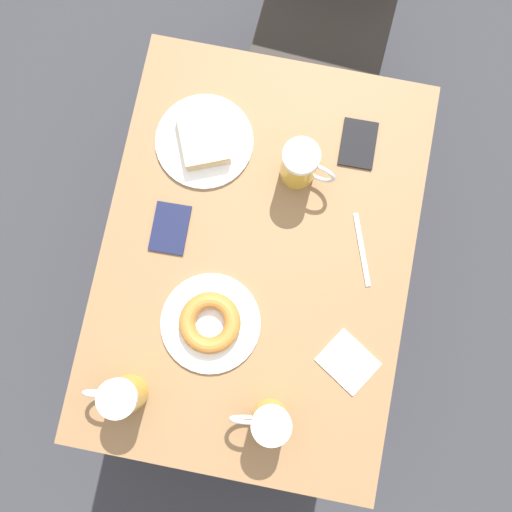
# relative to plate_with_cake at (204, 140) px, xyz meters

# --- Properties ---
(ground_plane) EXTENTS (8.00, 8.00, 0.00)m
(ground_plane) POSITION_rel_plate_with_cake_xyz_m (0.19, -0.27, -0.73)
(ground_plane) COLOR #333338
(table) EXTENTS (0.77, 1.06, 0.71)m
(table) POSITION_rel_plate_with_cake_xyz_m (0.19, -0.27, -0.08)
(table) COLOR olive
(table) RESTS_ON ground_plane
(plate_with_cake) EXTENTS (0.25, 0.25, 0.05)m
(plate_with_cake) POSITION_rel_plate_with_cake_xyz_m (0.00, 0.00, 0.00)
(plate_with_cake) COLOR white
(plate_with_cake) RESTS_ON table
(plate_with_donut) EXTENTS (0.24, 0.24, 0.05)m
(plate_with_donut) POSITION_rel_plate_with_cake_xyz_m (0.11, -0.45, 0.00)
(plate_with_donut) COLOR white
(plate_with_donut) RESTS_ON table
(beer_mug_left) EXTENTS (0.14, 0.09, 0.15)m
(beer_mug_left) POSITION_rel_plate_with_cake_xyz_m (0.25, -0.04, 0.06)
(beer_mug_left) COLOR gold
(beer_mug_left) RESTS_ON table
(beer_mug_center) EXTENTS (0.14, 0.09, 0.15)m
(beer_mug_center) POSITION_rel_plate_with_cake_xyz_m (-0.05, -0.65, 0.06)
(beer_mug_center) COLOR gold
(beer_mug_center) RESTS_ON table
(beer_mug_right) EXTENTS (0.14, 0.09, 0.15)m
(beer_mug_right) POSITION_rel_plate_with_cake_xyz_m (0.29, -0.64, 0.06)
(beer_mug_right) COLOR gold
(beer_mug_right) RESTS_ON table
(napkin_folded) EXTENTS (0.16, 0.16, 0.00)m
(napkin_folded) POSITION_rel_plate_with_cake_xyz_m (0.45, -0.47, -0.02)
(napkin_folded) COLOR white
(napkin_folded) RESTS_ON table
(fork) EXTENTS (0.07, 0.18, 0.00)m
(fork) POSITION_rel_plate_with_cake_xyz_m (0.44, -0.20, -0.02)
(fork) COLOR silver
(fork) RESTS_ON table
(passport_near_edge) EXTENTS (0.09, 0.13, 0.01)m
(passport_near_edge) POSITION_rel_plate_with_cake_xyz_m (0.39, 0.07, -0.01)
(passport_near_edge) COLOR black
(passport_near_edge) RESTS_ON table
(passport_far_edge) EXTENTS (0.09, 0.13, 0.01)m
(passport_far_edge) POSITION_rel_plate_with_cake_xyz_m (-0.04, -0.24, -0.01)
(passport_far_edge) COLOR #141938
(passport_far_edge) RESTS_ON table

